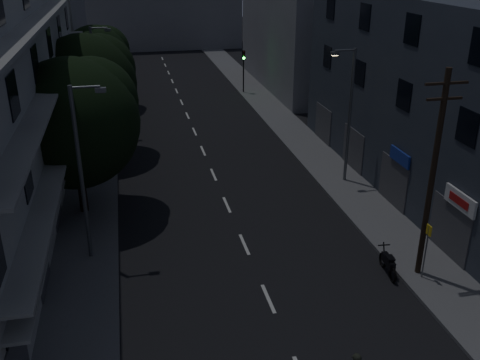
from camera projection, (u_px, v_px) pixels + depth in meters
name	position (u px, v px, depth m)	size (l,w,h in m)	color
ground	(202.00, 148.00, 38.57)	(160.00, 160.00, 0.00)	black
sidewalk_left	(95.00, 155.00, 37.09)	(3.00, 90.00, 0.15)	#565659
sidewalk_right	(301.00, 140.00, 40.00)	(3.00, 90.00, 0.15)	#565659
lane_markings	(191.00, 123.00, 44.18)	(0.15, 60.50, 0.01)	beige
building_right	(449.00, 105.00, 28.85)	(6.19, 28.00, 11.00)	#2E343E
building_far_left	(48.00, 6.00, 53.71)	(6.00, 20.00, 16.00)	slate
building_far_right	(294.00, 22.00, 53.58)	(6.00, 20.00, 13.00)	slate
building_far_end	(155.00, 12.00, 76.97)	(24.00, 8.00, 10.00)	slate
tree_near	(75.00, 118.00, 27.09)	(6.72, 6.72, 8.29)	black
tree_mid	(87.00, 81.00, 35.07)	(6.66, 6.66, 8.20)	black
tree_far	(97.00, 57.00, 46.22)	(5.84, 5.84, 7.23)	black
traffic_signal_far_right	(244.00, 62.00, 52.06)	(0.28, 0.37, 4.10)	black
traffic_signal_far_left	(106.00, 69.00, 49.30)	(0.28, 0.37, 4.10)	black
street_lamp_left_near	(83.00, 166.00, 23.06)	(1.51, 0.25, 8.00)	slate
street_lamp_right	(348.00, 110.00, 31.20)	(1.51, 0.25, 8.00)	slate
street_lamp_left_far	(97.00, 76.00, 39.51)	(1.51, 0.25, 8.00)	slate
utility_pole	(433.00, 173.00, 21.67)	(1.80, 0.24, 9.00)	black
bus_stop_sign	(427.00, 242.00, 22.48)	(0.06, 0.35, 2.52)	#595B60
motorcycle	(388.00, 264.00, 23.51)	(0.56, 1.92, 1.23)	black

